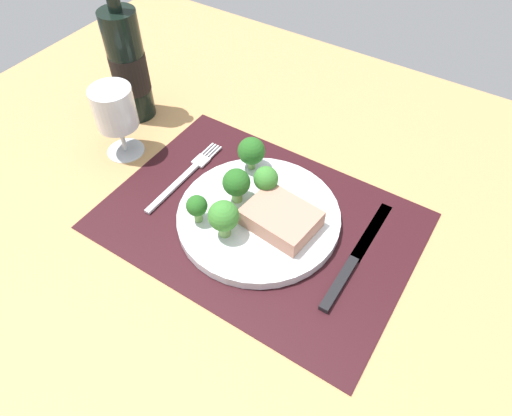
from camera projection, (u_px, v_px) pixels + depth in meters
ground_plane at (259, 227)px, 74.29cm from camera, size 140.00×110.00×3.00cm
placemat at (259, 221)px, 73.05cm from camera, size 47.89×34.05×0.30cm
plate at (259, 217)px, 72.33cm from camera, size 25.52×25.52×1.60cm
steak at (281, 217)px, 69.28cm from camera, size 11.31×9.19×2.95cm
broccoli_near_fork at (224, 217)px, 66.22cm from camera, size 4.59×4.59×6.38cm
broccoli_back_left at (236, 183)px, 70.84cm from camera, size 4.36×4.36×6.11cm
broccoli_near_steak at (251, 151)px, 75.83cm from camera, size 4.59×4.59×6.00cm
broccoli_center at (197, 207)px, 68.55cm from camera, size 3.25×3.25×4.91cm
broccoli_front_edge at (266, 180)px, 71.77cm from camera, size 3.93×3.93×5.66cm
fork at (186, 175)px, 79.16cm from camera, size 2.40×19.20×0.50cm
knife at (352, 262)px, 67.33cm from camera, size 1.80×23.00×0.80cm
wine_bottle at (128, 65)px, 83.50cm from camera, size 6.68×6.68×29.83cm
wine_glass at (115, 112)px, 77.55cm from camera, size 7.09×7.09×13.19cm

